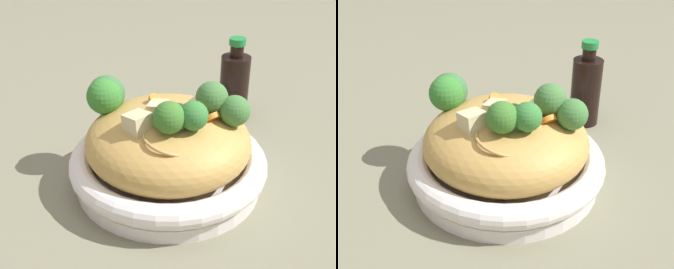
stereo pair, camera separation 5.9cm
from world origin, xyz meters
The scene contains 8 objects.
ground_plane centered at (0.00, 0.00, 0.00)m, with size 3.00×3.00×0.00m, color #74735A.
serving_bowl centered at (0.00, 0.00, 0.03)m, with size 0.27×0.27×0.05m.
noodle_heap centered at (0.00, 0.00, 0.07)m, with size 0.22×0.22×0.09m.
broccoli_florets centered at (-0.02, 0.01, 0.12)m, with size 0.21×0.18×0.07m.
carrot_coins centered at (0.01, -0.02, 0.11)m, with size 0.09×0.09×0.03m.
zucchini_slices centered at (0.03, 0.00, 0.11)m, with size 0.12×0.13×0.05m.
chicken_chunks centered at (-0.03, -0.02, 0.12)m, with size 0.07×0.06×0.03m.
soy_sauce_bottle centered at (0.16, 0.15, 0.06)m, with size 0.05×0.05×0.15m.
Camera 1 is at (-0.15, -0.49, 0.37)m, focal length 47.68 mm.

